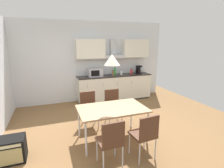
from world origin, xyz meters
TOP-DOWN VIEW (x-y plane):
  - ground_plane at (0.00, 0.00)m, footprint 7.22×7.58m
  - wall_back at (0.00, 2.58)m, footprint 5.78×0.10m
  - kitchen_counter at (0.92, 2.24)m, footprint 2.68×0.61m
  - backsplash_tile at (0.92, 2.52)m, footprint 2.66×0.02m
  - upper_wall_cabinets at (0.92, 2.36)m, footprint 2.66×0.40m
  - microwave at (0.20, 2.23)m, footprint 0.48×0.35m
  - coffee_maker at (1.89, 2.26)m, footprint 0.18×0.19m
  - bottle_white at (1.17, 2.22)m, footprint 0.08×0.08m
  - bottle_green at (0.94, 2.27)m, footprint 0.06×0.06m
  - bottle_brown at (0.85, 2.20)m, footprint 0.08×0.08m
  - bottle_red at (1.57, 2.22)m, footprint 0.08×0.08m
  - dining_table at (-0.11, -0.30)m, footprint 1.41×0.89m
  - chair_near_right at (0.22, -1.13)m, footprint 0.43×0.43m
  - chair_far_left at (-0.43, 0.53)m, footprint 0.41×0.41m
  - chair_near_left at (-0.42, -1.13)m, footprint 0.41×0.41m
  - chair_far_right at (0.21, 0.53)m, footprint 0.42×0.42m
  - guitar_amp at (-2.06, -0.36)m, footprint 0.52×0.37m
  - pendant_lamp at (-0.11, -0.30)m, footprint 0.32×0.32m

SIDE VIEW (x-z plane):
  - ground_plane at x=0.00m, z-range -0.02..0.00m
  - guitar_amp at x=-2.06m, z-range 0.00..0.44m
  - kitchen_counter at x=0.92m, z-range 0.00..0.92m
  - chair_near_right at x=0.22m, z-range 0.10..0.97m
  - chair_far_left at x=-0.43m, z-range 0.10..0.97m
  - chair_near_left at x=-0.42m, z-range 0.10..0.97m
  - chair_far_right at x=0.21m, z-range 0.10..0.97m
  - dining_table at x=-0.11m, z-range 0.32..1.05m
  - bottle_white at x=1.17m, z-range 0.91..1.11m
  - bottle_brown at x=0.85m, z-range 0.90..1.11m
  - bottle_red at x=1.57m, z-range 0.90..1.13m
  - bottle_green at x=0.94m, z-range 0.90..1.20m
  - microwave at x=0.20m, z-range 0.92..1.20m
  - coffee_maker at x=1.89m, z-range 0.92..1.22m
  - backsplash_tile at x=0.92m, z-range 0.92..1.46m
  - wall_back at x=0.00m, z-range 0.00..2.79m
  - pendant_lamp at x=-0.11m, z-range 1.63..1.85m
  - upper_wall_cabinets at x=0.92m, z-range 1.52..2.16m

